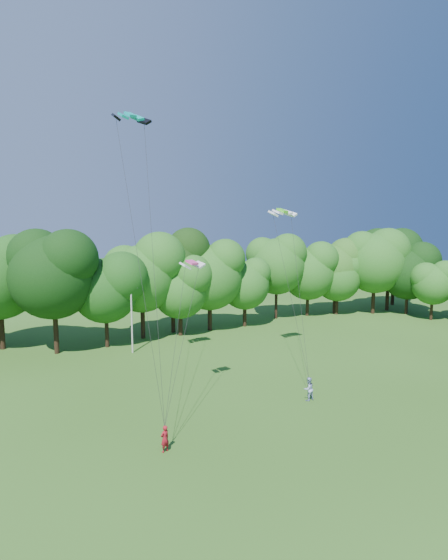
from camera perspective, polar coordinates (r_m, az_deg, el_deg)
name	(u,v)px	position (r m, az deg, el deg)	size (l,w,h in m)	color
ground	(329,522)	(23.15, 13.58, -28.40)	(160.00, 160.00, 0.00)	#2D5517
utility_pole	(132,319)	(46.61, -11.96, -4.96)	(1.39, 0.41, 7.05)	#B4B3AB
kite_flyer_left	(165,439)	(27.73, -7.74, -19.85)	(0.60, 0.39, 1.63)	maroon
kite_flyer_right	(309,389)	(35.02, 10.98, -13.79)	(0.88, 0.69, 1.82)	#A0B0DE
kite_teal	(130,115)	(35.32, -12.15, 20.37)	(2.88, 1.53, 0.62)	#05A69B
kite_green	(282,210)	(41.45, 7.62, 9.00)	(2.70, 1.34, 0.48)	#51DF21
kite_pink	(192,262)	(31.42, -4.20, 2.32)	(1.91, 1.18, 0.33)	#E7408D
tree_back_center	(172,267)	(53.99, -6.76, 1.74)	(9.06, 9.06, 13.18)	black
tree_back_east	(335,265)	(67.23, 14.33, 1.86)	(8.04, 8.04, 11.69)	#341E14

